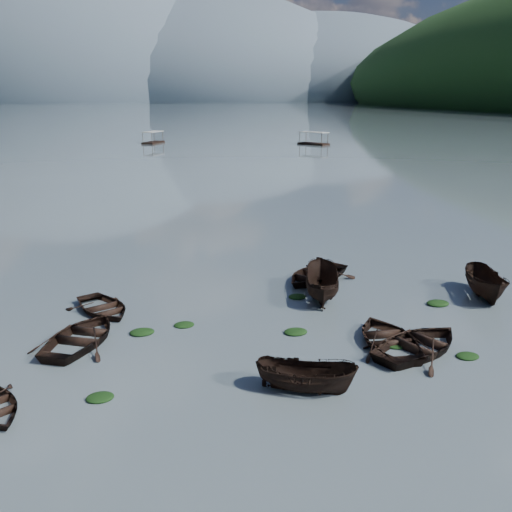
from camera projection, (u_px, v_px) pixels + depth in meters
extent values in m
plane|color=#546169|center=(337.00, 396.00, 20.73)|extent=(2400.00, 2400.00, 0.00)
ellipsoid|color=#475666|center=(70.00, 101.00, 845.61)|extent=(520.00, 520.00, 340.00)
ellipsoid|color=#475666|center=(204.00, 101.00, 892.78)|extent=(520.00, 520.00, 260.00)
ellipsoid|color=#475666|center=(312.00, 100.00, 935.23)|extent=(520.00, 520.00, 220.00)
imported|color=black|center=(82.00, 343.00, 25.21)|extent=(5.29, 5.87, 1.00)
imported|color=black|center=(306.00, 391.00, 21.11)|extent=(4.04, 3.02, 1.47)
imported|color=black|center=(389.00, 345.00, 24.99)|extent=(3.69, 4.91, 0.97)
imported|color=black|center=(419.00, 351.00, 24.36)|extent=(5.97, 5.31, 1.02)
imported|color=black|center=(485.00, 297.00, 30.87)|extent=(3.12, 4.86, 1.76)
imported|color=black|center=(103.00, 312.00, 28.78)|extent=(4.41, 5.01, 0.86)
imported|color=black|center=(315.00, 280.00, 33.75)|extent=(6.13, 5.83, 1.03)
imported|color=black|center=(321.00, 298.00, 30.78)|extent=(3.22, 5.10, 1.85)
ellipsoid|color=black|center=(100.00, 399.00, 20.57)|extent=(1.01, 0.83, 0.22)
ellipsoid|color=black|center=(296.00, 333.00, 26.22)|extent=(1.10, 0.88, 0.24)
ellipsoid|color=black|center=(397.00, 346.00, 24.87)|extent=(1.03, 0.82, 0.22)
ellipsoid|color=black|center=(297.00, 297.00, 30.79)|extent=(0.97, 0.82, 0.21)
ellipsoid|color=black|center=(467.00, 357.00, 23.83)|extent=(1.00, 0.79, 0.21)
ellipsoid|color=black|center=(142.00, 333.00, 26.19)|extent=(1.13, 0.92, 0.24)
ellipsoid|color=black|center=(184.00, 326.00, 27.06)|extent=(0.97, 0.81, 0.20)
ellipsoid|color=black|center=(438.00, 305.00, 29.76)|extent=(1.19, 0.95, 0.26)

